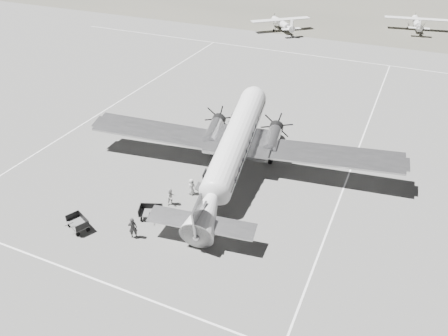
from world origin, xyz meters
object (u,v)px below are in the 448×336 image
baggage_cart_near (151,213)px  ramp_agent (171,197)px  passenger (192,187)px  baggage_cart_far (78,224)px  ground_crew (133,228)px  light_plane_right (416,24)px  dc3_airliner (233,151)px  light_plane_left (282,25)px

baggage_cart_near → ramp_agent: ramp_agent is taller
passenger → baggage_cart_far: bearing=160.9°
ground_crew → baggage_cart_near: bearing=-122.6°
light_plane_right → ground_crew: (-15.65, -72.33, -0.32)m
light_plane_right → ramp_agent: size_ratio=7.52×
baggage_cart_near → ramp_agent: 2.38m
baggage_cart_near → passenger: size_ratio=1.26×
baggage_cart_near → light_plane_right: bearing=55.9°
baggage_cart_near → baggage_cart_far: size_ratio=1.00×
light_plane_right → passenger: 66.95m
passenger → ground_crew: bearing=-173.7°
light_plane_right → baggage_cart_far: light_plane_right is taller
dc3_airliner → light_plane_right: bearing=71.1°
dc3_airliner → baggage_cart_far: bearing=-132.9°
ground_crew → ramp_agent: size_ratio=1.16×
light_plane_left → baggage_cart_near: size_ratio=6.11×
dc3_airliner → baggage_cart_far: size_ratio=15.86×
dc3_airliner → baggage_cart_near: 9.37m
dc3_airliner → ground_crew: size_ratio=16.56×
dc3_airliner → ramp_agent: 7.06m
baggage_cart_near → baggage_cart_far: 5.73m
dc3_airliner → ramp_agent: size_ratio=19.13×
dc3_airliner → light_plane_right: (11.94, 61.52, -1.66)m
light_plane_left → baggage_cart_near: 59.22m
ramp_agent → passenger: size_ratio=1.04×
dc3_airliner → light_plane_right: size_ratio=2.54×
dc3_airliner → baggage_cart_far: (-8.24, -11.80, -2.36)m
ramp_agent → baggage_cart_far: bearing=170.2°
dc3_airliner → ramp_agent: dc3_airliner is taller
dc3_airliner → ground_crew: 11.59m
light_plane_left → ground_crew: light_plane_left is taller
ramp_agent → passenger: (0.85, 2.07, -0.03)m
ramp_agent → passenger: 2.24m
baggage_cart_far → light_plane_right: bearing=99.2°
baggage_cart_near → baggage_cart_far: bearing=-163.3°
dc3_airliner → light_plane_left: dc3_airliner is taller
light_plane_right → passenger: bearing=-111.3°
ground_crew → ramp_agent: ground_crew is taller
baggage_cart_far → passenger: (5.96, 7.90, 0.22)m
baggage_cart_far → ground_crew: 4.66m
baggage_cart_near → ground_crew: size_ratio=1.05×
light_plane_left → baggage_cart_far: (3.25, -62.25, -0.68)m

